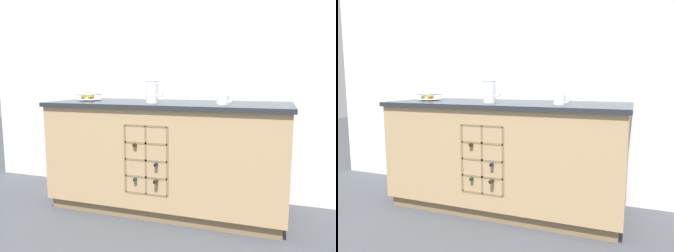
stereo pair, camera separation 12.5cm
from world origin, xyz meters
TOP-DOWN VIEW (x-y plane):
  - ground_plane at (0.00, 0.00)m, footprint 14.00×14.00m
  - back_wall at (0.00, 0.43)m, footprint 4.40×0.06m
  - kitchen_island at (-0.00, -0.00)m, footprint 1.99×0.78m
  - fruit_bowl at (-0.74, -0.02)m, footprint 0.23×0.23m
  - white_pitcher at (-0.09, -0.13)m, footprint 0.16×0.11m
  - ceramic_mug at (0.48, -0.11)m, footprint 0.13×0.09m

SIDE VIEW (x-z plane):
  - ground_plane at x=0.00m, z-range 0.00..0.00m
  - kitchen_island at x=0.00m, z-range 0.01..0.92m
  - ceramic_mug at x=0.48m, z-range 0.91..0.99m
  - fruit_bowl at x=-0.74m, z-range 0.92..0.99m
  - white_pitcher at x=-0.09m, z-range 0.92..1.10m
  - back_wall at x=0.00m, z-range 0.00..2.55m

